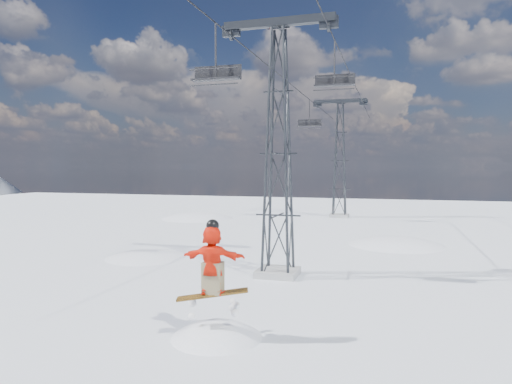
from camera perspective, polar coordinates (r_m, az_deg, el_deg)
ground at (r=13.97m, az=-8.89°, el=-17.48°), size 120.00×120.00×0.00m
snow_terrain at (r=37.55m, az=-0.92°, el=-19.56°), size 39.00×37.00×22.00m
lift_tower_near at (r=20.38m, az=2.80°, el=4.71°), size 5.20×1.80×11.43m
lift_tower_far at (r=45.05m, az=10.41°, el=3.81°), size 5.20×1.80×11.43m
haul_cables at (r=32.21m, az=7.85°, el=13.75°), size 4.46×51.00×0.06m
lift_chair_near at (r=19.65m, az=-4.97°, el=14.48°), size 2.09×0.60×2.59m
lift_chair_mid at (r=22.46m, az=9.78°, el=13.51°), size 1.90×0.55×2.35m
lift_chair_far at (r=41.11m, az=6.70°, el=8.51°), size 2.10×0.60×2.61m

